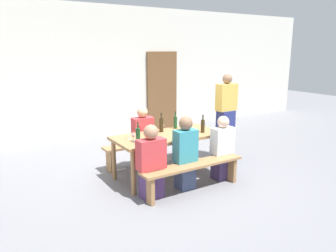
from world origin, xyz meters
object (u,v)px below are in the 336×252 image
seated_guest_near_0 (151,164)px  wine_bottle_2 (175,122)px  bench_near (193,170)px  standing_host (226,119)px  seated_guest_near_2 (222,150)px  wine_glass_0 (139,127)px  bench_far (148,147)px  seated_guest_near_1 (185,154)px  seated_guest_far_0 (143,140)px  wine_bottle_1 (161,125)px  wine_glass_2 (133,134)px  wooden_door (162,91)px  wine_bottle_0 (138,135)px  tasting_table (168,139)px  wine_glass_1 (128,133)px  wine_bottle_3 (203,126)px  wine_glass_3 (162,124)px

seated_guest_near_0 → wine_bottle_2: bearing=-48.7°
bench_near → standing_host: 1.76m
seated_guest_near_2 → wine_glass_0: bearing=50.4°
bench_far → standing_host: 1.62m
seated_guest_near_1 → seated_guest_far_0: (-0.14, 1.16, -0.02)m
standing_host → seated_guest_near_1: bearing=26.6°
wine_bottle_1 → wine_glass_2: wine_bottle_1 is taller
wooden_door → wine_bottle_0: size_ratio=6.38×
tasting_table → wine_bottle_0: wine_bottle_0 is taller
wine_bottle_1 → tasting_table: bearing=-89.4°
seated_guest_near_1 → wine_glass_0: bearing=20.4°
wine_glass_0 → wine_glass_1: bearing=-143.4°
tasting_table → seated_guest_near_1: size_ratio=1.58×
wine_glass_1 → bench_near: bearing=-50.1°
wine_bottle_3 → standing_host: (0.85, 0.36, -0.05)m
wine_bottle_0 → wine_glass_3: (0.74, 0.51, -0.01)m
wine_glass_3 → seated_guest_near_2: size_ratio=0.15×
seated_guest_near_1 → standing_host: size_ratio=0.69×
wine_glass_1 → seated_guest_near_0: seated_guest_near_0 is taller
wine_bottle_2 → seated_guest_near_2: seated_guest_near_2 is taller
bench_far → seated_guest_near_2: 1.50m
seated_guest_near_1 → seated_guest_near_2: seated_guest_near_1 is taller
seated_guest_near_1 → seated_guest_far_0: seated_guest_near_1 is taller
wooden_door → wine_glass_1: (-2.41, -2.93, -0.19)m
wine_glass_1 → wooden_door: bearing=50.6°
wine_glass_2 → seated_guest_near_0: (0.02, -0.53, -0.33)m
wine_glass_2 → wine_glass_1: bearing=96.1°
seated_guest_near_2 → seated_guest_far_0: size_ratio=0.94×
wooden_door → seated_guest_near_0: size_ratio=1.88×
wine_glass_1 → wine_glass_2: 0.15m
wine_bottle_2 → standing_host: (1.10, -0.13, -0.05)m
wine_glass_1 → seated_guest_near_2: (1.41, -0.68, -0.34)m
wine_glass_2 → seated_guest_far_0: seated_guest_far_0 is taller
wooden_door → wine_bottle_3: 3.42m
wine_bottle_3 → wine_glass_2: 1.28m
seated_guest_near_2 → wine_bottle_0: bearing=73.5°
wine_glass_1 → seated_guest_near_2: bearing=-25.7°
bench_far → wine_bottle_2: size_ratio=5.49×
wine_bottle_2 → wine_glass_3: (-0.26, 0.03, -0.00)m
wine_glass_2 → seated_guest_near_0: seated_guest_near_0 is taller
wooden_door → wine_bottle_0: wooden_door is taller
wooden_door → wine_bottle_0: bearing=-126.5°
wine_bottle_0 → standing_host: size_ratio=0.19×
wine_glass_0 → seated_guest_near_1: size_ratio=0.13×
wine_bottle_0 → wine_glass_2: bearing=100.0°
wine_bottle_0 → wine_bottle_3: size_ratio=1.07×
wine_bottle_1 → wine_glass_1: size_ratio=2.15×
wine_glass_2 → seated_guest_far_0: size_ratio=0.14×
standing_host → wine_glass_2: bearing=5.9°
wine_glass_2 → wine_glass_0: bearing=52.3°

